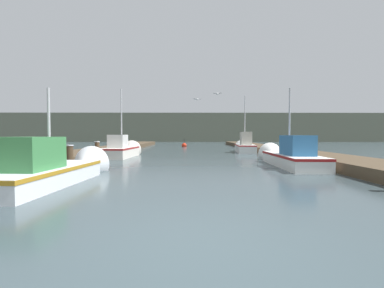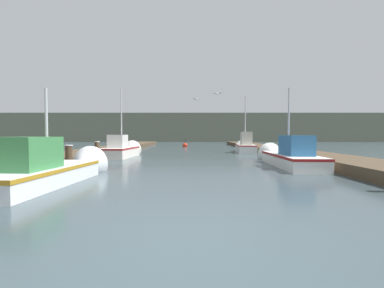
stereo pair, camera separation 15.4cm
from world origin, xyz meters
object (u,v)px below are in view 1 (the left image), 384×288
(fishing_boat_3, at_px, (245,146))
(mooring_piling_1, at_px, (70,156))
(fishing_boat_1, at_px, (286,156))
(mooring_piling_3, at_px, (97,150))
(fishing_boat_2, at_px, (123,150))
(channel_buoy, at_px, (184,145))
(fishing_boat_0, at_px, (56,168))
(seagull_lead, at_px, (217,94))
(seagull_1, at_px, (197,99))

(fishing_boat_3, height_order, mooring_piling_1, fishing_boat_3)
(fishing_boat_1, relative_size, mooring_piling_3, 5.75)
(mooring_piling_1, xyz_separation_m, mooring_piling_3, (-0.28, 4.05, 0.03))
(fishing_boat_1, bearing_deg, fishing_boat_2, 155.39)
(fishing_boat_1, bearing_deg, fishing_boat_3, 92.72)
(channel_buoy, bearing_deg, fishing_boat_1, -73.99)
(mooring_piling_3, distance_m, channel_buoy, 16.40)
(fishing_boat_3, xyz_separation_m, mooring_piling_1, (-9.74, -10.11, -0.01))
(mooring_piling_1, bearing_deg, fishing_boat_1, 6.78)
(fishing_boat_0, bearing_deg, fishing_boat_2, 95.47)
(fishing_boat_2, distance_m, mooring_piling_1, 5.78)
(seagull_lead, xyz_separation_m, seagull_1, (-1.27, 0.16, -0.34))
(fishing_boat_0, xyz_separation_m, seagull_1, (4.54, 8.54, 3.27))
(fishing_boat_2, distance_m, seagull_lead, 7.13)
(fishing_boat_0, relative_size, seagull_lead, 9.43)
(fishing_boat_0, xyz_separation_m, mooring_piling_3, (-1.39, 7.33, 0.12))
(seagull_1, bearing_deg, fishing_boat_1, 118.45)
(mooring_piling_1, distance_m, channel_buoy, 20.25)
(fishing_boat_3, bearing_deg, fishing_boat_2, -148.59)
(fishing_boat_1, height_order, channel_buoy, fishing_boat_1)
(fishing_boat_2, bearing_deg, mooring_piling_3, -119.27)
(fishing_boat_1, height_order, seagull_1, seagull_1)
(mooring_piling_3, bearing_deg, fishing_boat_2, 57.61)
(channel_buoy, height_order, seagull_1, seagull_1)
(fishing_boat_2, distance_m, fishing_boat_3, 9.97)
(mooring_piling_1, bearing_deg, fishing_boat_0, -71.17)
(mooring_piling_3, relative_size, seagull_1, 1.87)
(fishing_boat_0, height_order, seagull_lead, seagull_lead)
(fishing_boat_0, relative_size, fishing_boat_2, 1.10)
(fishing_boat_0, relative_size, channel_buoy, 4.82)
(mooring_piling_1, relative_size, mooring_piling_3, 0.95)
(seagull_1, bearing_deg, fishing_boat_2, -22.62)
(mooring_piling_3, xyz_separation_m, seagull_1, (5.93, 1.21, 3.15))
(fishing_boat_1, xyz_separation_m, channel_buoy, (-5.33, 18.57, -0.26))
(fishing_boat_1, xyz_separation_m, seagull_1, (-4.18, 4.09, 3.25))
(fishing_boat_3, xyz_separation_m, channel_buoy, (-5.23, 9.62, -0.35))
(mooring_piling_3, bearing_deg, channel_buoy, 73.04)
(fishing_boat_0, distance_m, fishing_boat_1, 9.79)
(fishing_boat_2, distance_m, seagull_1, 5.86)
(fishing_boat_0, relative_size, seagull_1, 9.40)
(channel_buoy, bearing_deg, mooring_piling_1, -102.86)
(fishing_boat_2, height_order, mooring_piling_3, fishing_boat_2)
(channel_buoy, relative_size, seagull_1, 1.95)
(channel_buoy, distance_m, seagull_lead, 15.33)
(fishing_boat_1, bearing_deg, seagull_1, 137.72)
(channel_buoy, bearing_deg, fishing_boat_2, -104.88)
(fishing_boat_1, height_order, mooring_piling_3, fishing_boat_1)
(fishing_boat_1, xyz_separation_m, mooring_piling_1, (-9.84, -1.17, 0.08))
(fishing_boat_3, relative_size, mooring_piling_1, 4.95)
(seagull_lead, bearing_deg, mooring_piling_3, -166.06)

